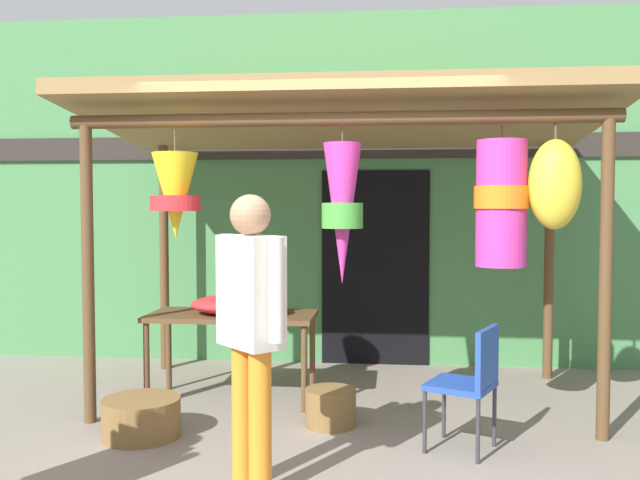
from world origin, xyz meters
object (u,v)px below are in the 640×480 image
at_px(folding_chair, 472,377).
at_px(shopper_by_bananas, 251,317).
at_px(display_table, 232,323).
at_px(wicker_basket_spare, 331,407).
at_px(wicker_basket_by_table, 141,418).
at_px(flower_heap_on_table, 240,305).

xyz_separation_m(folding_chair, shopper_by_bananas, (-1.32, -0.78, 0.51)).
distance_m(display_table, shopper_by_bananas, 1.92).
bearing_deg(folding_chair, display_table, 150.87).
bearing_deg(wicker_basket_spare, wicker_basket_by_table, -163.66).
relative_size(display_table, wicker_basket_spare, 3.67).
bearing_deg(flower_heap_on_table, display_table, 152.79).
bearing_deg(flower_heap_on_table, folding_chair, -29.21).
height_order(folding_chair, wicker_basket_by_table, folding_chair).
bearing_deg(display_table, wicker_basket_by_table, -113.68).
distance_m(folding_chair, shopper_by_bananas, 1.61).
height_order(flower_heap_on_table, wicker_basket_by_table, flower_heap_on_table).
distance_m(wicker_basket_spare, shopper_by_bananas, 1.54).
xyz_separation_m(wicker_basket_by_table, wicker_basket_spare, (1.31, 0.38, 0.00)).
distance_m(display_table, wicker_basket_by_table, 1.19).
relative_size(flower_heap_on_table, wicker_basket_by_table, 1.47).
bearing_deg(wicker_basket_by_table, flower_heap_on_table, 61.60).
bearing_deg(folding_chair, wicker_basket_by_table, 178.50).
bearing_deg(folding_chair, flower_heap_on_table, 150.79).
relative_size(display_table, folding_chair, 1.65).
bearing_deg(display_table, shopper_by_bananas, -73.47).
distance_m(display_table, wicker_basket_spare, 1.18).
bearing_deg(shopper_by_bananas, folding_chair, 30.41).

